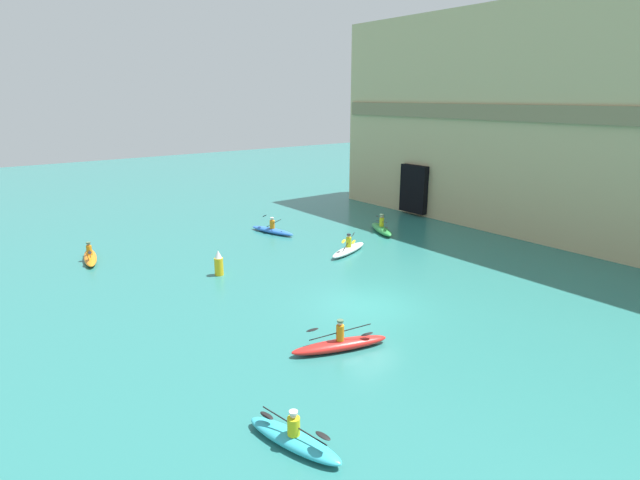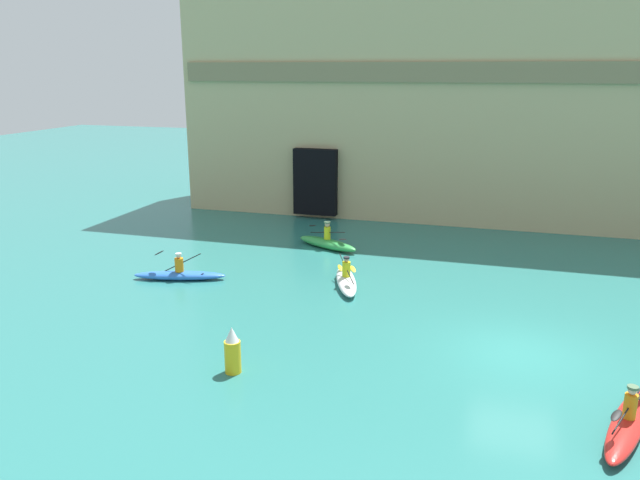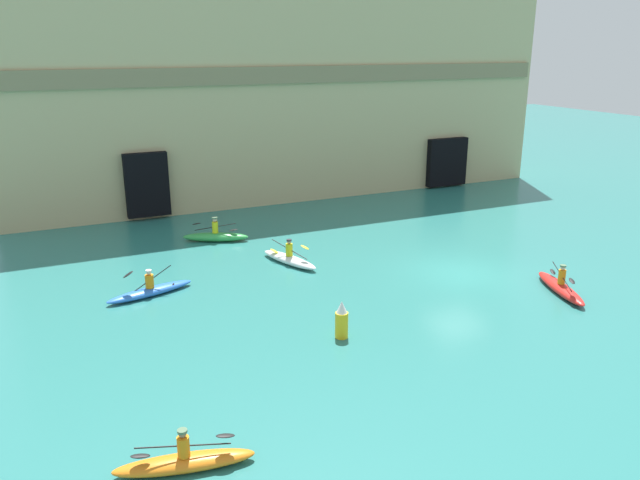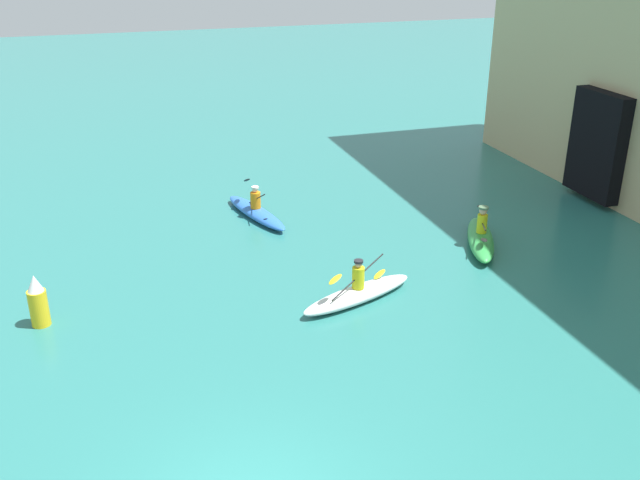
{
  "view_description": "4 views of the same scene",
  "coord_description": "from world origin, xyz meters",
  "px_view_note": "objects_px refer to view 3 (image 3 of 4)",
  "views": [
    {
      "loc": [
        14.5,
        -13.75,
        8.68
      ],
      "look_at": [
        -6.8,
        2.61,
        0.91
      ],
      "focal_mm": 28.0,
      "sensor_mm": 36.0,
      "label": 1
    },
    {
      "loc": [
        -0.75,
        -17.25,
        7.89
      ],
      "look_at": [
        -6.62,
        2.26,
        2.26
      ],
      "focal_mm": 35.0,
      "sensor_mm": 36.0,
      "label": 2
    },
    {
      "loc": [
        -15.98,
        -20.29,
        9.4
      ],
      "look_at": [
        -5.08,
        3.28,
        1.23
      ],
      "focal_mm": 35.0,
      "sensor_mm": 36.0,
      "label": 3
    },
    {
      "loc": [
        8.64,
        -1.55,
        8.63
      ],
      "look_at": [
        -6.2,
        3.21,
        1.8
      ],
      "focal_mm": 40.0,
      "sensor_mm": 36.0,
      "label": 4
    }
  ],
  "objects_px": {
    "kayak_green": "(216,236)",
    "marker_buoy": "(342,321)",
    "kayak_orange": "(185,461)",
    "kayak_blue": "(150,290)",
    "kayak_white": "(289,259)",
    "kayak_red": "(561,287)"
  },
  "relations": [
    {
      "from": "marker_buoy",
      "to": "kayak_blue",
      "type": "bearing_deg",
      "value": 128.78
    },
    {
      "from": "kayak_blue",
      "to": "kayak_white",
      "type": "xyz_separation_m",
      "value": [
        6.34,
        1.15,
        0.02
      ]
    },
    {
      "from": "kayak_white",
      "to": "kayak_red",
      "type": "height_order",
      "value": "kayak_red"
    },
    {
      "from": "kayak_green",
      "to": "kayak_white",
      "type": "height_order",
      "value": "kayak_green"
    },
    {
      "from": "kayak_white",
      "to": "marker_buoy",
      "type": "distance_m",
      "value": 7.67
    },
    {
      "from": "kayak_orange",
      "to": "kayak_white",
      "type": "bearing_deg",
      "value": -110.08
    },
    {
      "from": "kayak_green",
      "to": "kayak_orange",
      "type": "relative_size",
      "value": 0.98
    },
    {
      "from": "kayak_orange",
      "to": "marker_buoy",
      "type": "distance_m",
      "value": 7.84
    },
    {
      "from": "kayak_green",
      "to": "marker_buoy",
      "type": "height_order",
      "value": "marker_buoy"
    },
    {
      "from": "kayak_blue",
      "to": "kayak_orange",
      "type": "relative_size",
      "value": 1.08
    },
    {
      "from": "kayak_white",
      "to": "marker_buoy",
      "type": "bearing_deg",
      "value": -28.46
    },
    {
      "from": "kayak_red",
      "to": "kayak_orange",
      "type": "bearing_deg",
      "value": 123.97
    },
    {
      "from": "kayak_blue",
      "to": "marker_buoy",
      "type": "height_order",
      "value": "marker_buoy"
    },
    {
      "from": "kayak_blue",
      "to": "kayak_orange",
      "type": "height_order",
      "value": "kayak_blue"
    },
    {
      "from": "kayak_blue",
      "to": "marker_buoy",
      "type": "bearing_deg",
      "value": -66.69
    },
    {
      "from": "kayak_white",
      "to": "kayak_red",
      "type": "xyz_separation_m",
      "value": [
        8.46,
        -7.67,
        -0.0
      ]
    },
    {
      "from": "marker_buoy",
      "to": "kayak_white",
      "type": "bearing_deg",
      "value": 81.07
    },
    {
      "from": "kayak_green",
      "to": "kayak_white",
      "type": "xyz_separation_m",
      "value": [
        2.08,
        -4.65,
        -0.03
      ]
    },
    {
      "from": "kayak_green",
      "to": "kayak_orange",
      "type": "xyz_separation_m",
      "value": [
        -5.46,
        -16.79,
        -0.04
      ]
    },
    {
      "from": "kayak_orange",
      "to": "kayak_blue",
      "type": "bearing_deg",
      "value": -84.48
    },
    {
      "from": "kayak_orange",
      "to": "kayak_red",
      "type": "bearing_deg",
      "value": -152.62
    },
    {
      "from": "kayak_blue",
      "to": "kayak_white",
      "type": "bearing_deg",
      "value": -5.14
    }
  ]
}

